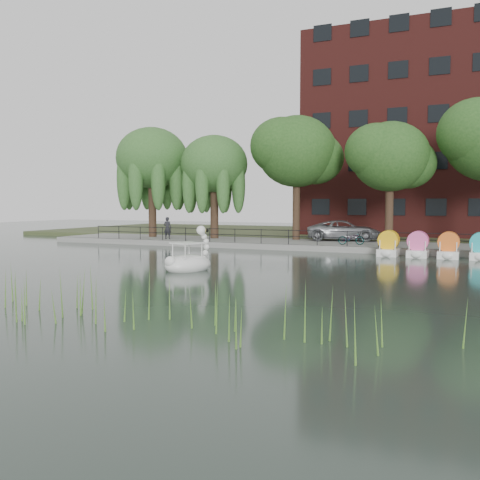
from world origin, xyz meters
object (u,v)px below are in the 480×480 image
Objects in this scene: bicycle at (351,237)px; pedestrian at (167,226)px; minivan at (344,229)px; swan_boat at (189,261)px.

pedestrian reaches higher than bicycle.
minivan reaches higher than swan_boat.
swan_boat is (-4.76, -13.70, -0.44)m from bicycle.
bicycle is (1.31, -3.65, -0.36)m from minivan.
minivan reaches higher than bicycle.
minivan is 2.15× the size of swan_boat.
minivan is at bearing 99.13° from swan_boat.
swan_boat is (-3.45, -17.35, -0.80)m from minivan.
bicycle is 0.60× the size of swan_boat.
bicycle is 14.20m from pedestrian.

